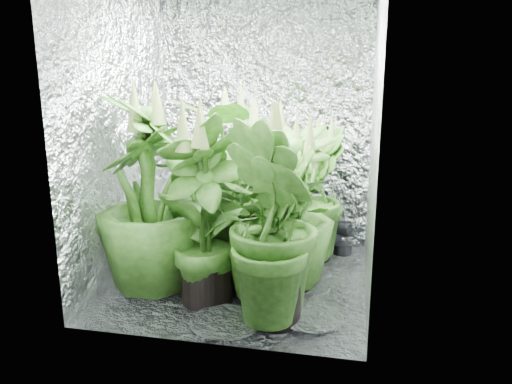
{
  "coord_description": "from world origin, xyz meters",
  "views": [
    {
      "loc": [
        0.71,
        -2.98,
        1.37
      ],
      "look_at": [
        0.1,
        0.0,
        0.61
      ],
      "focal_mm": 35.0,
      "sensor_mm": 36.0,
      "label": 1
    }
  ],
  "objects_px": {
    "plant_c": "(313,195)",
    "plant_e": "(267,229)",
    "plant_a": "(225,185)",
    "plant_g": "(275,224)",
    "plant_b": "(266,180)",
    "plant_f": "(205,211)",
    "plant_h": "(290,210)",
    "circulation_fan": "(340,234)",
    "plant_d": "(150,195)"
  },
  "relations": [
    {
      "from": "plant_c",
      "to": "plant_e",
      "type": "height_order",
      "value": "plant_c"
    },
    {
      "from": "plant_a",
      "to": "plant_g",
      "type": "relative_size",
      "value": 1.15
    },
    {
      "from": "plant_a",
      "to": "plant_b",
      "type": "distance_m",
      "value": 0.54
    },
    {
      "from": "plant_a",
      "to": "plant_f",
      "type": "distance_m",
      "value": 0.48
    },
    {
      "from": "plant_a",
      "to": "plant_h",
      "type": "distance_m",
      "value": 0.5
    },
    {
      "from": "plant_a",
      "to": "plant_f",
      "type": "xyz_separation_m",
      "value": [
        0.01,
        -0.48,
        -0.04
      ]
    },
    {
      "from": "plant_f",
      "to": "circulation_fan",
      "type": "relative_size",
      "value": 3.5
    },
    {
      "from": "plant_d",
      "to": "circulation_fan",
      "type": "relative_size",
      "value": 3.75
    },
    {
      "from": "plant_b",
      "to": "plant_f",
      "type": "distance_m",
      "value": 1.0
    },
    {
      "from": "plant_f",
      "to": "plant_a",
      "type": "bearing_deg",
      "value": 91.66
    },
    {
      "from": "plant_c",
      "to": "plant_d",
      "type": "xyz_separation_m",
      "value": [
        -0.93,
        -0.71,
        0.13
      ]
    },
    {
      "from": "plant_c",
      "to": "circulation_fan",
      "type": "bearing_deg",
      "value": 38.28
    },
    {
      "from": "plant_g",
      "to": "plant_f",
      "type": "bearing_deg",
      "value": 159.69
    },
    {
      "from": "plant_b",
      "to": "circulation_fan",
      "type": "relative_size",
      "value": 3.38
    },
    {
      "from": "plant_b",
      "to": "plant_g",
      "type": "relative_size",
      "value": 0.97
    },
    {
      "from": "plant_d",
      "to": "plant_f",
      "type": "relative_size",
      "value": 1.07
    },
    {
      "from": "plant_g",
      "to": "plant_c",
      "type": "bearing_deg",
      "value": 83.54
    },
    {
      "from": "plant_e",
      "to": "plant_g",
      "type": "distance_m",
      "value": 0.28
    },
    {
      "from": "plant_g",
      "to": "plant_h",
      "type": "relative_size",
      "value": 1.09
    },
    {
      "from": "plant_a",
      "to": "plant_b",
      "type": "relative_size",
      "value": 1.18
    },
    {
      "from": "plant_g",
      "to": "circulation_fan",
      "type": "height_order",
      "value": "plant_g"
    },
    {
      "from": "plant_a",
      "to": "plant_c",
      "type": "bearing_deg",
      "value": 30.88
    },
    {
      "from": "plant_d",
      "to": "plant_e",
      "type": "xyz_separation_m",
      "value": [
        0.73,
        -0.03,
        -0.16
      ]
    },
    {
      "from": "plant_f",
      "to": "circulation_fan",
      "type": "distance_m",
      "value": 1.29
    },
    {
      "from": "plant_f",
      "to": "circulation_fan",
      "type": "bearing_deg",
      "value": 52.63
    },
    {
      "from": "plant_g",
      "to": "plant_h",
      "type": "distance_m",
      "value": 0.5
    },
    {
      "from": "circulation_fan",
      "to": "plant_e",
      "type": "bearing_deg",
      "value": -91.8
    },
    {
      "from": "plant_e",
      "to": "plant_f",
      "type": "relative_size",
      "value": 0.79
    },
    {
      "from": "plant_b",
      "to": "plant_d",
      "type": "distance_m",
      "value": 1.04
    },
    {
      "from": "plant_c",
      "to": "plant_e",
      "type": "bearing_deg",
      "value": -105.13
    },
    {
      "from": "plant_e",
      "to": "plant_b",
      "type": "bearing_deg",
      "value": 101.09
    },
    {
      "from": "plant_b",
      "to": "plant_c",
      "type": "height_order",
      "value": "plant_b"
    },
    {
      "from": "plant_b",
      "to": "plant_h",
      "type": "xyz_separation_m",
      "value": [
        0.28,
        -0.65,
        -0.03
      ]
    },
    {
      "from": "plant_d",
      "to": "plant_f",
      "type": "bearing_deg",
      "value": -15.46
    },
    {
      "from": "plant_c",
      "to": "plant_f",
      "type": "height_order",
      "value": "plant_f"
    },
    {
      "from": "plant_b",
      "to": "plant_f",
      "type": "bearing_deg",
      "value": -99.93
    },
    {
      "from": "plant_e",
      "to": "plant_h",
      "type": "bearing_deg",
      "value": 68.57
    },
    {
      "from": "plant_b",
      "to": "plant_h",
      "type": "bearing_deg",
      "value": -67.02
    },
    {
      "from": "plant_b",
      "to": "plant_f",
      "type": "xyz_separation_m",
      "value": [
        -0.17,
        -0.98,
        0.03
      ]
    },
    {
      "from": "plant_a",
      "to": "plant_h",
      "type": "bearing_deg",
      "value": -18.18
    },
    {
      "from": "plant_d",
      "to": "plant_e",
      "type": "bearing_deg",
      "value": -2.11
    },
    {
      "from": "plant_d",
      "to": "plant_a",
      "type": "bearing_deg",
      "value": 45.49
    },
    {
      "from": "plant_b",
      "to": "plant_e",
      "type": "relative_size",
      "value": 1.21
    },
    {
      "from": "plant_a",
      "to": "plant_g",
      "type": "distance_m",
      "value": 0.79
    },
    {
      "from": "plant_f",
      "to": "plant_h",
      "type": "bearing_deg",
      "value": 36.5
    },
    {
      "from": "plant_b",
      "to": "circulation_fan",
      "type": "bearing_deg",
      "value": -0.92
    },
    {
      "from": "plant_a",
      "to": "plant_b",
      "type": "bearing_deg",
      "value": 69.58
    },
    {
      "from": "plant_d",
      "to": "plant_e",
      "type": "height_order",
      "value": "plant_d"
    },
    {
      "from": "plant_f",
      "to": "plant_h",
      "type": "xyz_separation_m",
      "value": [
        0.45,
        0.33,
        -0.06
      ]
    },
    {
      "from": "plant_a",
      "to": "circulation_fan",
      "type": "relative_size",
      "value": 3.99
    }
  ]
}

